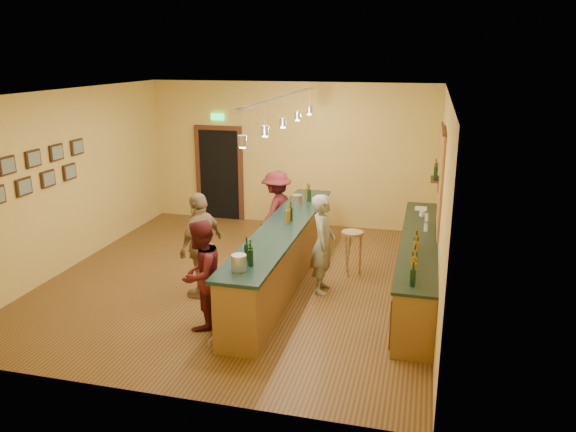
% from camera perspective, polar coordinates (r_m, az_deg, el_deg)
% --- Properties ---
extents(floor, '(7.00, 7.00, 0.00)m').
position_cam_1_polar(floor, '(9.89, -4.68, -6.43)').
color(floor, '#4F3116').
rests_on(floor, ground).
extents(ceiling, '(6.50, 7.00, 0.02)m').
position_cam_1_polar(ceiling, '(9.14, -5.16, 12.41)').
color(ceiling, silver).
rests_on(ceiling, wall_back).
extents(wall_back, '(6.50, 0.02, 3.20)m').
position_cam_1_polar(wall_back, '(12.67, 0.24, 6.26)').
color(wall_back, '#DBB752').
rests_on(wall_back, floor).
extents(wall_front, '(6.50, 0.02, 3.20)m').
position_cam_1_polar(wall_front, '(6.33, -15.24, -4.76)').
color(wall_front, '#DBB752').
rests_on(wall_front, floor).
extents(wall_left, '(0.02, 7.00, 3.20)m').
position_cam_1_polar(wall_left, '(10.87, -21.37, 3.44)').
color(wall_left, '#DBB752').
rests_on(wall_left, floor).
extents(wall_right, '(0.02, 7.00, 3.20)m').
position_cam_1_polar(wall_right, '(8.90, 15.31, 1.32)').
color(wall_right, '#DBB752').
rests_on(wall_right, floor).
extents(doorway, '(1.15, 0.09, 2.48)m').
position_cam_1_polar(doorway, '(13.25, -6.96, 4.49)').
color(doorway, black).
rests_on(doorway, wall_back).
extents(tapestry, '(0.03, 1.40, 1.60)m').
position_cam_1_polar(tapestry, '(9.23, 15.28, 3.45)').
color(tapestry, maroon).
rests_on(tapestry, wall_right).
extents(bottle_shelf, '(0.17, 0.55, 0.54)m').
position_cam_1_polar(bottle_shelf, '(10.73, 14.82, 4.23)').
color(bottle_shelf, '#462515').
rests_on(bottle_shelf, wall_right).
extents(picture_grid, '(0.06, 2.20, 0.70)m').
position_cam_1_polar(picture_grid, '(10.19, -23.79, 4.39)').
color(picture_grid, '#382111').
rests_on(picture_grid, wall_left).
extents(back_counter, '(0.60, 4.55, 1.27)m').
position_cam_1_polar(back_counter, '(9.40, 13.08, -4.85)').
color(back_counter, brown).
rests_on(back_counter, floor).
extents(tasting_bar, '(0.73, 5.10, 1.38)m').
position_cam_1_polar(tasting_bar, '(9.46, -0.50, -3.49)').
color(tasting_bar, brown).
rests_on(tasting_bar, floor).
extents(pendant_track, '(0.11, 4.60, 0.50)m').
position_cam_1_polar(pendant_track, '(8.94, -0.52, 10.99)').
color(pendant_track, silver).
rests_on(pendant_track, ceiling).
extents(bartender, '(0.44, 0.63, 1.65)m').
position_cam_1_polar(bartender, '(9.13, 3.58, -2.83)').
color(bartender, gray).
rests_on(bartender, floor).
extents(customer_a, '(0.73, 0.87, 1.59)m').
position_cam_1_polar(customer_a, '(8.05, -8.86, -5.93)').
color(customer_a, '#59191E').
rests_on(customer_a, floor).
extents(customer_b, '(0.65, 1.08, 1.72)m').
position_cam_1_polar(customer_b, '(9.06, -8.80, -2.91)').
color(customer_b, '#997A51').
rests_on(customer_b, floor).
extents(customer_c, '(0.87, 1.17, 1.61)m').
position_cam_1_polar(customer_c, '(11.01, -1.16, 0.47)').
color(customer_c, '#59191E').
rests_on(customer_c, floor).
extents(bar_stool, '(0.39, 0.39, 0.79)m').
position_cam_1_polar(bar_stool, '(9.93, 6.55, -2.37)').
color(bar_stool, olive).
rests_on(bar_stool, floor).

